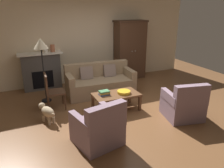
{
  "coord_description": "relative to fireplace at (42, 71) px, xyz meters",
  "views": [
    {
      "loc": [
        -2.21,
        -4.44,
        2.43
      ],
      "look_at": [
        -0.07,
        0.4,
        0.55
      ],
      "focal_mm": 35.71,
      "sensor_mm": 36.0,
      "label": 1
    }
  ],
  "objects": [
    {
      "name": "ground_plane",
      "position": [
        1.55,
        -2.3,
        -0.57
      ],
      "size": [
        9.6,
        9.6,
        0.0
      ],
      "primitive_type": "plane",
      "color": "brown"
    },
    {
      "name": "armoire",
      "position": [
        2.95,
        -0.08,
        0.42
      ],
      "size": [
        1.06,
        0.57,
        1.96
      ],
      "color": "#472D1E",
      "rests_on": "ground"
    },
    {
      "name": "armchair_near_right",
      "position": [
        2.64,
        -3.24,
        -0.25
      ],
      "size": [
        0.91,
        0.91,
        0.88
      ],
      "color": "gray",
      "rests_on": "ground"
    },
    {
      "name": "couch",
      "position": [
        1.47,
        -1.06,
        -0.25
      ],
      "size": [
        1.96,
        0.95,
        0.86
      ],
      "color": "#937A5B",
      "rests_on": "ground"
    },
    {
      "name": "floor_lamp",
      "position": [
        -0.05,
        -1.0,
        0.87
      ],
      "size": [
        0.36,
        0.36,
        1.67
      ],
      "color": "black",
      "rests_on": "ground"
    },
    {
      "name": "side_chair_wooden",
      "position": [
        0.03,
        -1.56,
        -0.06
      ],
      "size": [
        0.46,
        0.46,
        0.9
      ],
      "color": "#472D1E",
      "rests_on": "ground"
    },
    {
      "name": "fruit_bowl",
      "position": [
        1.61,
        -2.29,
        -0.12
      ],
      "size": [
        0.32,
        0.32,
        0.07
      ],
      "primitive_type": "cylinder",
      "color": "gold",
      "rests_on": "coffee_table"
    },
    {
      "name": "book_stack",
      "position": [
        1.15,
        -2.19,
        -0.1
      ],
      "size": [
        0.25,
        0.18,
        0.1
      ],
      "color": "#38569E",
      "rests_on": "coffee_table"
    },
    {
      "name": "armchair_near_left",
      "position": [
        0.54,
        -3.41,
        -0.25
      ],
      "size": [
        0.91,
        0.92,
        0.88
      ],
      "color": "gray",
      "rests_on": "ground"
    },
    {
      "name": "back_wall",
      "position": [
        1.55,
        0.25,
        0.83
      ],
      "size": [
        7.2,
        0.1,
        2.8
      ],
      "primitive_type": "cube",
      "color": "beige",
      "rests_on": "ground"
    },
    {
      "name": "coffee_table",
      "position": [
        1.43,
        -2.25,
        -0.2
      ],
      "size": [
        1.1,
        0.6,
        0.42
      ],
      "color": "brown",
      "rests_on": "ground"
    },
    {
      "name": "dog",
      "position": [
        -0.19,
        -2.18,
        -0.32
      ],
      "size": [
        0.33,
        0.54,
        0.39
      ],
      "color": "tan",
      "rests_on": "ground"
    },
    {
      "name": "fireplace",
      "position": [
        0.0,
        0.0,
        0.0
      ],
      "size": [
        1.26,
        0.48,
        1.12
      ],
      "color": "#4C4947",
      "rests_on": "ground"
    },
    {
      "name": "mantel_vase_terracotta",
      "position": [
        0.38,
        -0.02,
        0.66
      ],
      "size": [
        0.13,
        0.13,
        0.21
      ],
      "primitive_type": "cylinder",
      "color": "#A86042",
      "rests_on": "fireplace"
    },
    {
      "name": "mantel_vase_cream",
      "position": [
        0.18,
        -0.02,
        0.66
      ],
      "size": [
        0.13,
        0.13,
        0.21
      ],
      "primitive_type": "cylinder",
      "color": "beige",
      "rests_on": "fireplace"
    }
  ]
}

